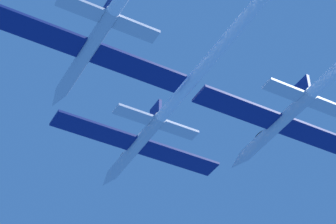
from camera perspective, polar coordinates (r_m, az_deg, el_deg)
jet_lead at (r=62.41m, az=2.24°, el=2.91°), size 18.38×48.32×3.04m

